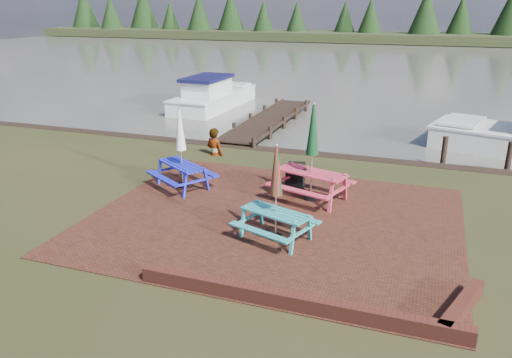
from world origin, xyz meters
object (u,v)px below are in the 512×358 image
object	(u,v)px
chalkboard	(295,177)
jetty	(269,120)
picnic_table_blue	(182,161)
person	(214,128)
picnic_table_red	(312,167)
boat_jetty	(213,97)
picnic_table_teal	(276,207)

from	to	relation	value
chalkboard	jetty	xyz separation A→B (m)	(-3.44, 8.07, -0.30)
picnic_table_blue	person	world-z (taller)	picnic_table_blue
picnic_table_red	person	xyz separation A→B (m)	(-4.25, 3.06, 0.03)
chalkboard	jetty	world-z (taller)	chalkboard
boat_jetty	person	world-z (taller)	person
picnic_table_teal	picnic_table_blue	bearing A→B (deg)	165.92
jetty	boat_jetty	distance (m)	5.17
picnic_table_teal	person	distance (m)	7.01
picnic_table_red	picnic_table_blue	size ratio (longest dim) A/B	1.13
jetty	boat_jetty	size ratio (longest dim) A/B	1.36
picnic_table_teal	chalkboard	xyz separation A→B (m)	(-0.42, 3.24, -0.37)
picnic_table_teal	chalkboard	distance (m)	3.28
chalkboard	person	distance (m)	4.44
picnic_table_teal	picnic_table_red	distance (m)	2.66
jetty	chalkboard	bearing A→B (deg)	-66.91
picnic_table_teal	person	bearing A→B (deg)	144.41
jetty	boat_jetty	xyz separation A→B (m)	(-4.17, 3.05, 0.26)
picnic_table_red	person	bearing A→B (deg)	161.23
picnic_table_red	boat_jetty	distance (m)	14.31
picnic_table_teal	chalkboard	world-z (taller)	picnic_table_teal
chalkboard	person	size ratio (longest dim) A/B	0.41
picnic_table_blue	jetty	bearing A→B (deg)	123.72
picnic_table_teal	picnic_table_blue	distance (m)	4.29
picnic_table_blue	picnic_table_red	bearing A→B (deg)	36.76
picnic_table_blue	jetty	distance (m)	9.00
picnic_table_blue	boat_jetty	bearing A→B (deg)	142.28
boat_jetty	picnic_table_blue	bearing A→B (deg)	-68.11
picnic_table_blue	chalkboard	world-z (taller)	picnic_table_blue
jetty	person	xyz separation A→B (m)	(-0.20, -5.60, 0.86)
picnic_table_blue	boat_jetty	distance (m)	12.82
chalkboard	boat_jetty	distance (m)	13.48
person	chalkboard	bearing A→B (deg)	162.89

